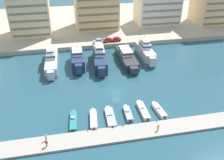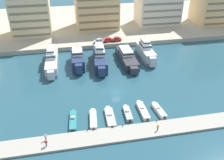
{
  "view_description": "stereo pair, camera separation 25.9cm",
  "coord_description": "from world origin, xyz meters",
  "px_view_note": "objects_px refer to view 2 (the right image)",
  "views": [
    {
      "loc": [
        -13.69,
        -61.05,
        40.17
      ],
      "look_at": [
        -0.64,
        3.22,
        2.5
      ],
      "focal_mm": 40.0,
      "sensor_mm": 36.0,
      "label": 1
    },
    {
      "loc": [
        -13.43,
        -61.1,
        40.17
      ],
      "look_at": [
        -0.64,
        3.22,
        2.5
      ],
      "focal_mm": 40.0,
      "sensor_mm": 36.0,
      "label": 2
    }
  ],
  "objects_px": {
    "yacht_navy_mid_left": "(100,58)",
    "car_red_mid_left": "(116,39)",
    "yacht_navy_left": "(78,59)",
    "motorboat_grey_center_left": "(128,113)",
    "yacht_charcoal_center_left": "(127,57)",
    "motorboat_cream_center": "(143,111)",
    "motorboat_teal_far_left": "(73,120)",
    "motorboat_white_center_right": "(159,110)",
    "pedestrian_near_edge": "(45,136)",
    "yacht_silver_far_left": "(52,60)",
    "motorboat_white_left": "(93,119)",
    "yacht_silver_center": "(146,52)",
    "motorboat_grey_mid_left": "(110,117)",
    "car_silver_far_left": "(99,41)",
    "pedestrian_mid_deck": "(46,142)",
    "car_red_left": "(108,40)",
    "pedestrian_far_side": "(158,127)"
  },
  "relations": [
    {
      "from": "motorboat_white_center_right",
      "to": "car_red_mid_left",
      "type": "height_order",
      "value": "car_red_mid_left"
    },
    {
      "from": "yacht_silver_far_left",
      "to": "yacht_charcoal_center_left",
      "type": "bearing_deg",
      "value": -4.6
    },
    {
      "from": "yacht_navy_mid_left",
      "to": "car_red_mid_left",
      "type": "relative_size",
      "value": 4.88
    },
    {
      "from": "yacht_navy_left",
      "to": "pedestrian_mid_deck",
      "type": "relative_size",
      "value": 8.93
    },
    {
      "from": "motorboat_white_center_right",
      "to": "pedestrian_near_edge",
      "type": "height_order",
      "value": "pedestrian_near_edge"
    },
    {
      "from": "motorboat_grey_mid_left",
      "to": "pedestrian_near_edge",
      "type": "distance_m",
      "value": 16.67
    },
    {
      "from": "yacht_charcoal_center_left",
      "to": "yacht_silver_center",
      "type": "xyz_separation_m",
      "value": [
        7.82,
        1.84,
        0.79
      ]
    },
    {
      "from": "yacht_charcoal_center_left",
      "to": "yacht_silver_center",
      "type": "height_order",
      "value": "yacht_silver_center"
    },
    {
      "from": "yacht_silver_far_left",
      "to": "motorboat_grey_center_left",
      "type": "distance_m",
      "value": 38.49
    },
    {
      "from": "motorboat_grey_center_left",
      "to": "pedestrian_near_edge",
      "type": "bearing_deg",
      "value": -163.99
    },
    {
      "from": "motorboat_white_left",
      "to": "motorboat_cream_center",
      "type": "distance_m",
      "value": 13.32
    },
    {
      "from": "motorboat_grey_mid_left",
      "to": "yacht_silver_far_left",
      "type": "bearing_deg",
      "value": 113.46
    },
    {
      "from": "yacht_charcoal_center_left",
      "to": "pedestrian_mid_deck",
      "type": "xyz_separation_m",
      "value": [
        -27.91,
        -38.9,
        -0.22
      ]
    },
    {
      "from": "motorboat_grey_center_left",
      "to": "motorboat_white_center_right",
      "type": "xyz_separation_m",
      "value": [
        8.36,
        -0.46,
        0.06
      ]
    },
    {
      "from": "motorboat_teal_far_left",
      "to": "car_red_mid_left",
      "type": "relative_size",
      "value": 1.96
    },
    {
      "from": "motorboat_cream_center",
      "to": "car_silver_far_left",
      "type": "bearing_deg",
      "value": 95.44
    },
    {
      "from": "motorboat_grey_center_left",
      "to": "motorboat_grey_mid_left",
      "type": "bearing_deg",
      "value": -173.74
    },
    {
      "from": "yacht_silver_center",
      "to": "pedestrian_near_edge",
      "type": "height_order",
      "value": "yacht_silver_center"
    },
    {
      "from": "car_silver_far_left",
      "to": "yacht_silver_center",
      "type": "bearing_deg",
      "value": -42.56
    },
    {
      "from": "yacht_navy_left",
      "to": "yacht_charcoal_center_left",
      "type": "height_order",
      "value": "yacht_navy_left"
    },
    {
      "from": "yacht_charcoal_center_left",
      "to": "motorboat_grey_center_left",
      "type": "xyz_separation_m",
      "value": [
        -7.58,
        -31.03,
        -1.3
      ]
    },
    {
      "from": "car_silver_far_left",
      "to": "pedestrian_near_edge",
      "type": "distance_m",
      "value": 56.89
    },
    {
      "from": "yacht_silver_center",
      "to": "pedestrian_near_edge",
      "type": "xyz_separation_m",
      "value": [
        -35.9,
        -38.76,
        -1.06
      ]
    },
    {
      "from": "yacht_navy_left",
      "to": "motorboat_grey_center_left",
      "type": "relative_size",
      "value": 2.32
    },
    {
      "from": "yacht_silver_far_left",
      "to": "motorboat_cream_center",
      "type": "distance_m",
      "value": 40.53
    },
    {
      "from": "yacht_silver_far_left",
      "to": "motorboat_white_left",
      "type": "bearing_deg",
      "value": -73.12
    },
    {
      "from": "motorboat_grey_mid_left",
      "to": "car_red_mid_left",
      "type": "distance_m",
      "value": 49.89
    },
    {
      "from": "motorboat_teal_far_left",
      "to": "motorboat_grey_center_left",
      "type": "bearing_deg",
      "value": 0.58
    },
    {
      "from": "motorboat_cream_center",
      "to": "pedestrian_mid_deck",
      "type": "bearing_deg",
      "value": -161.61
    },
    {
      "from": "motorboat_white_center_right",
      "to": "pedestrian_near_edge",
      "type": "distance_m",
      "value": 29.38
    },
    {
      "from": "yacht_navy_left",
      "to": "car_silver_far_left",
      "type": "height_order",
      "value": "yacht_navy_left"
    },
    {
      "from": "motorboat_white_center_right",
      "to": "motorboat_grey_mid_left",
      "type": "bearing_deg",
      "value": -179.71
    },
    {
      "from": "car_silver_far_left",
      "to": "car_red_left",
      "type": "height_order",
      "value": "same"
    },
    {
      "from": "yacht_silver_center",
      "to": "motorboat_grey_center_left",
      "type": "height_order",
      "value": "yacht_silver_center"
    },
    {
      "from": "yacht_navy_left",
      "to": "motorboat_grey_center_left",
      "type": "distance_m",
      "value": 33.2
    },
    {
      "from": "motorboat_cream_center",
      "to": "motorboat_teal_far_left",
      "type": "bearing_deg",
      "value": -178.65
    },
    {
      "from": "motorboat_cream_center",
      "to": "motorboat_white_center_right",
      "type": "xyz_separation_m",
      "value": [
        4.17,
        -0.74,
        0.01
      ]
    },
    {
      "from": "motorboat_grey_center_left",
      "to": "motorboat_cream_center",
      "type": "distance_m",
      "value": 4.2
    },
    {
      "from": "yacht_navy_mid_left",
      "to": "motorboat_white_left",
      "type": "distance_m",
      "value": 32.35
    },
    {
      "from": "yacht_silver_far_left",
      "to": "motorboat_white_center_right",
      "type": "distance_m",
      "value": 43.66
    },
    {
      "from": "pedestrian_near_edge",
      "to": "car_silver_far_left",
      "type": "bearing_deg",
      "value": 69.18
    },
    {
      "from": "motorboat_grey_mid_left",
      "to": "motorboat_white_center_right",
      "type": "height_order",
      "value": "motorboat_white_center_right"
    },
    {
      "from": "yacht_charcoal_center_left",
      "to": "motorboat_white_center_right",
      "type": "xyz_separation_m",
      "value": [
        0.78,
        -31.49,
        -1.24
      ]
    },
    {
      "from": "motorboat_grey_mid_left",
      "to": "motorboat_white_center_right",
      "type": "relative_size",
      "value": 1.24
    },
    {
      "from": "motorboat_teal_far_left",
      "to": "pedestrian_near_edge",
      "type": "height_order",
      "value": "pedestrian_near_edge"
    },
    {
      "from": "yacht_navy_left",
      "to": "pedestrian_far_side",
      "type": "relative_size",
      "value": 9.55
    },
    {
      "from": "yacht_navy_left",
      "to": "yacht_charcoal_center_left",
      "type": "bearing_deg",
      "value": -1.53
    },
    {
      "from": "car_red_mid_left",
      "to": "pedestrian_near_edge",
      "type": "bearing_deg",
      "value": -117.37
    },
    {
      "from": "car_red_left",
      "to": "pedestrian_near_edge",
      "type": "xyz_separation_m",
      "value": [
        -24.01,
        -53.59,
        -1.23
      ]
    },
    {
      "from": "pedestrian_far_side",
      "to": "car_red_mid_left",
      "type": "bearing_deg",
      "value": 87.98
    }
  ]
}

